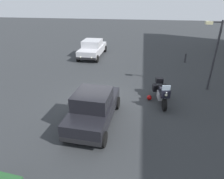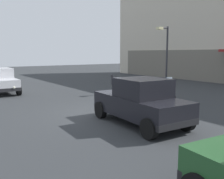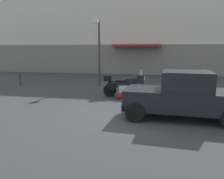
{
  "view_description": "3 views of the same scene",
  "coord_description": "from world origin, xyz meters",
  "views": [
    {
      "loc": [
        9.5,
        2.09,
        5.37
      ],
      "look_at": [
        0.15,
        0.7,
        0.79
      ],
      "focal_mm": 31.51,
      "sensor_mm": 36.0,
      "label": 1
    },
    {
      "loc": [
        8.69,
        -5.66,
        2.5
      ],
      "look_at": [
        -0.66,
        0.93,
        0.85
      ],
      "focal_mm": 40.41,
      "sensor_mm": 36.0,
      "label": 2
    },
    {
      "loc": [
        1.33,
        -7.74,
        2.36
      ],
      "look_at": [
        -0.51,
        1.25,
        0.73
      ],
      "focal_mm": 36.56,
      "sensor_mm": 36.0,
      "label": 3
    }
  ],
  "objects": [
    {
      "name": "bollard_curbside",
      "position": [
        -7.82,
        5.97,
        0.43
      ],
      "size": [
        0.16,
        0.16,
        0.81
      ],
      "color": "#333338",
      "rests_on": "ground"
    },
    {
      "name": "ground_plane",
      "position": [
        0.0,
        0.0,
        0.0
      ],
      "size": [
        80.0,
        80.0,
        0.0
      ],
      "primitive_type": "plane",
      "color": "#2D3033"
    },
    {
      "name": "streetlamp_curbside",
      "position": [
        -2.39,
        6.22,
        2.56
      ],
      "size": [
        0.28,
        0.94,
        4.13
      ],
      "color": "#2D2D33",
      "rests_on": "ground"
    },
    {
      "name": "helmet",
      "position": [
        -0.46,
        2.73,
        0.14
      ],
      "size": [
        0.28,
        0.28,
        0.28
      ],
      "primitive_type": "sphere",
      "color": "#990C0C",
      "rests_on": "ground"
    },
    {
      "name": "car_hatchback_near",
      "position": [
        2.16,
        0.18,
        0.81
      ],
      "size": [
        3.95,
        2.0,
        1.64
      ],
      "rotation": [
        0.0,
        0.0,
        3.08
      ],
      "color": "black",
      "rests_on": "ground"
    },
    {
      "name": "car_sedan_far",
      "position": [
        -8.48,
        -2.45,
        0.78
      ],
      "size": [
        4.61,
        2.0,
        1.56
      ],
      "rotation": [
        0.0,
        0.0,
        -0.02
      ],
      "color": "silver",
      "rests_on": "ground"
    },
    {
      "name": "motorcycle",
      "position": [
        -0.28,
        3.36,
        0.62
      ],
      "size": [
        2.26,
        0.86,
        1.36
      ],
      "rotation": [
        0.0,
        0.0,
        0.12
      ],
      "color": "black",
      "rests_on": "ground"
    }
  ]
}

